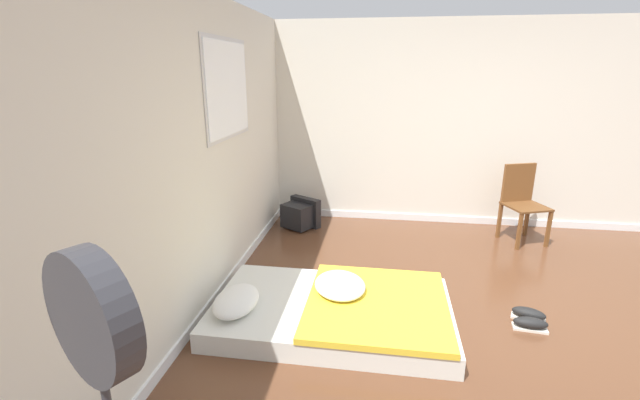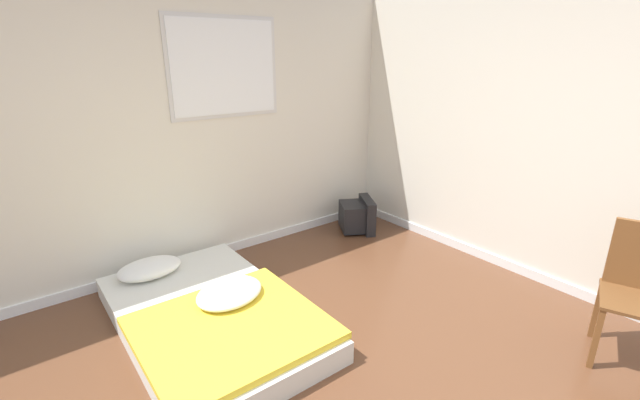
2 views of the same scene
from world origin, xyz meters
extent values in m
cube|color=silver|center=(0.00, 2.56, 1.30)|extent=(7.64, 0.06, 2.60)
cube|color=white|center=(0.00, 2.52, 0.04)|extent=(7.64, 0.02, 0.09)
cube|color=silver|center=(0.78, 2.53, 1.82)|extent=(1.08, 0.01, 0.89)
cube|color=white|center=(0.78, 2.52, 1.82)|extent=(1.01, 0.01, 0.82)
cube|color=silver|center=(2.65, 0.00, 1.30)|extent=(0.06, 7.47, 2.60)
cube|color=white|center=(2.61, 0.00, 0.04)|extent=(0.02, 7.47, 0.09)
cube|color=silver|center=(0.00, 1.46, 0.08)|extent=(1.18, 1.93, 0.17)
ellipsoid|color=white|center=(-0.19, 2.20, 0.24)|extent=(0.52, 0.34, 0.14)
cube|color=yellow|center=(0.00, 1.10, 0.19)|extent=(1.19, 1.12, 0.05)
ellipsoid|color=silver|center=(0.15, 1.41, 0.26)|extent=(0.62, 0.56, 0.11)
cube|color=black|center=(2.06, 2.17, 0.17)|extent=(0.40, 0.44, 0.30)
cube|color=black|center=(2.21, 2.08, 0.19)|extent=(0.31, 0.44, 0.38)
cube|color=black|center=(2.26, 2.05, 0.20)|extent=(0.19, 0.32, 0.27)
cube|color=brown|center=(1.78, -0.48, 0.22)|extent=(0.05, 0.05, 0.44)
cube|color=brown|center=(2.13, -0.35, 0.22)|extent=(0.05, 0.05, 0.44)
cube|color=brown|center=(2.02, -0.59, 0.45)|extent=(0.55, 0.55, 0.02)
camera|label=1|loc=(-3.07, 1.10, 1.99)|focal=24.00mm
camera|label=2|loc=(-1.03, -1.20, 1.95)|focal=24.00mm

